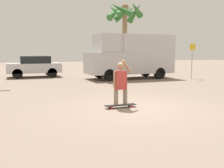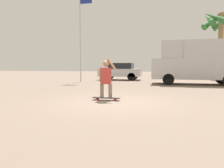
{
  "view_description": "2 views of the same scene",
  "coord_description": "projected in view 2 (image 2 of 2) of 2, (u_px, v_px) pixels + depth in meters",
  "views": [
    {
      "loc": [
        -3.65,
        -7.26,
        1.85
      ],
      "look_at": [
        -0.59,
        0.68,
        0.76
      ],
      "focal_mm": 40.0,
      "sensor_mm": 36.0,
      "label": 1
    },
    {
      "loc": [
        1.79,
        -7.68,
        1.32
      ],
      "look_at": [
        -0.36,
        0.86,
        0.58
      ],
      "focal_mm": 35.0,
      "sensor_mm": 36.0,
      "label": 2
    }
  ],
  "objects": [
    {
      "name": "parked_car_silver",
      "position": [
        121.0,
        71.0,
        20.1
      ],
      "size": [
        3.81,
        1.95,
        1.55
      ],
      "color": "black",
      "rests_on": "ground_plane"
    },
    {
      "name": "ground_plane",
      "position": [
        116.0,
        102.0,
        7.97
      ],
      "size": [
        80.0,
        80.0,
        0.0
      ],
      "primitive_type": "plane",
      "color": "gray"
    },
    {
      "name": "person_skateboarder",
      "position": [
        106.0,
        77.0,
        8.25
      ],
      "size": [
        0.65,
        0.24,
        1.5
      ],
      "color": "gray",
      "rests_on": "skateboard"
    },
    {
      "name": "palm_tree_near_van",
      "position": [
        221.0,
        24.0,
        21.89
      ],
      "size": [
        3.96,
        3.98,
        6.9
      ],
      "color": "#8E704C",
      "rests_on": "ground_plane"
    },
    {
      "name": "flagpole",
      "position": [
        81.0,
        32.0,
        17.23
      ],
      "size": [
        1.05,
        0.12,
        6.97
      ],
      "color": "#B7B7BC",
      "rests_on": "ground_plane"
    },
    {
      "name": "camper_van",
      "position": [
        198.0,
        61.0,
        15.2
      ],
      "size": [
        6.01,
        2.3,
        3.02
      ],
      "color": "black",
      "rests_on": "ground_plane"
    },
    {
      "name": "skateboard",
      "position": [
        106.0,
        98.0,
        8.32
      ],
      "size": [
        1.07,
        0.24,
        0.1
      ],
      "color": "black",
      "rests_on": "ground_plane"
    }
  ]
}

